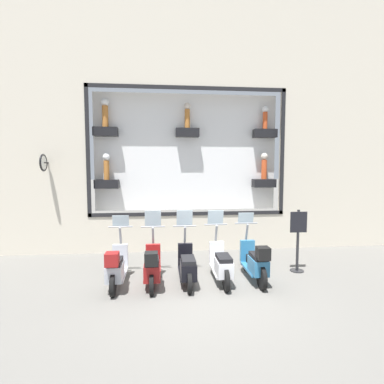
{
  "coord_description": "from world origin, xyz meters",
  "views": [
    {
      "loc": [
        -6.29,
        0.84,
        2.78
      ],
      "look_at": [
        2.09,
        0.01,
        2.07
      ],
      "focal_mm": 28.0,
      "sensor_mm": 36.0,
      "label": 1
    }
  ],
  "objects_px": {
    "scooter_red_3": "(152,266)",
    "scooter_silver_4": "(116,267)",
    "scooter_white_1": "(221,264)",
    "shop_sign_post": "(298,238)",
    "scooter_teal_0": "(255,262)",
    "scooter_black_2": "(187,266)"
  },
  "relations": [
    {
      "from": "scooter_teal_0",
      "to": "shop_sign_post",
      "type": "bearing_deg",
      "value": -66.13
    },
    {
      "from": "scooter_red_3",
      "to": "scooter_black_2",
      "type": "bearing_deg",
      "value": -85.54
    },
    {
      "from": "scooter_black_2",
      "to": "scooter_red_3",
      "type": "distance_m",
      "value": 0.83
    },
    {
      "from": "scooter_teal_0",
      "to": "scooter_silver_4",
      "type": "xyz_separation_m",
      "value": [
        -0.01,
        3.3,
        -0.02
      ]
    },
    {
      "from": "scooter_red_3",
      "to": "shop_sign_post",
      "type": "relative_size",
      "value": 1.08
    },
    {
      "from": "scooter_white_1",
      "to": "shop_sign_post",
      "type": "xyz_separation_m",
      "value": [
        0.54,
        -2.17,
        0.46
      ]
    },
    {
      "from": "shop_sign_post",
      "to": "scooter_white_1",
      "type": "bearing_deg",
      "value": 103.89
    },
    {
      "from": "scooter_teal_0",
      "to": "scooter_silver_4",
      "type": "height_order",
      "value": "scooter_teal_0"
    },
    {
      "from": "scooter_teal_0",
      "to": "scooter_black_2",
      "type": "relative_size",
      "value": 1.01
    },
    {
      "from": "scooter_white_1",
      "to": "scooter_silver_4",
      "type": "distance_m",
      "value": 2.48
    },
    {
      "from": "scooter_silver_4",
      "to": "scooter_black_2",
      "type": "bearing_deg",
      "value": -87.81
    },
    {
      "from": "scooter_red_3",
      "to": "shop_sign_post",
      "type": "xyz_separation_m",
      "value": [
        0.6,
        -3.82,
        0.43
      ]
    },
    {
      "from": "scooter_teal_0",
      "to": "scooter_white_1",
      "type": "distance_m",
      "value": 0.83
    },
    {
      "from": "scooter_black_2",
      "to": "scooter_teal_0",
      "type": "bearing_deg",
      "value": -91.87
    },
    {
      "from": "scooter_white_1",
      "to": "shop_sign_post",
      "type": "height_order",
      "value": "shop_sign_post"
    },
    {
      "from": "scooter_teal_0",
      "to": "scooter_black_2",
      "type": "bearing_deg",
      "value": 88.13
    },
    {
      "from": "scooter_white_1",
      "to": "scooter_black_2",
      "type": "distance_m",
      "value": 0.83
    },
    {
      "from": "scooter_teal_0",
      "to": "scooter_black_2",
      "type": "height_order",
      "value": "scooter_black_2"
    },
    {
      "from": "scooter_red_3",
      "to": "scooter_silver_4",
      "type": "xyz_separation_m",
      "value": [
        0.0,
        0.83,
        0.0
      ]
    },
    {
      "from": "scooter_black_2",
      "to": "scooter_silver_4",
      "type": "bearing_deg",
      "value": 92.19
    },
    {
      "from": "scooter_teal_0",
      "to": "shop_sign_post",
      "type": "height_order",
      "value": "shop_sign_post"
    },
    {
      "from": "scooter_white_1",
      "to": "scooter_silver_4",
      "type": "bearing_deg",
      "value": 91.54
    }
  ]
}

